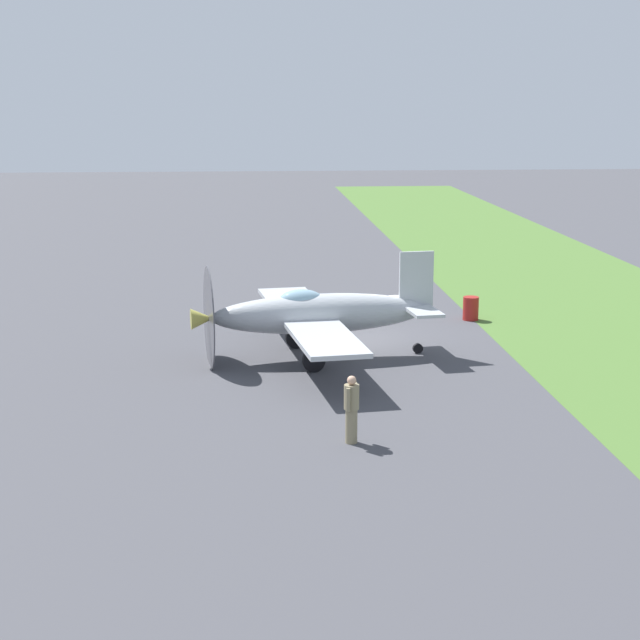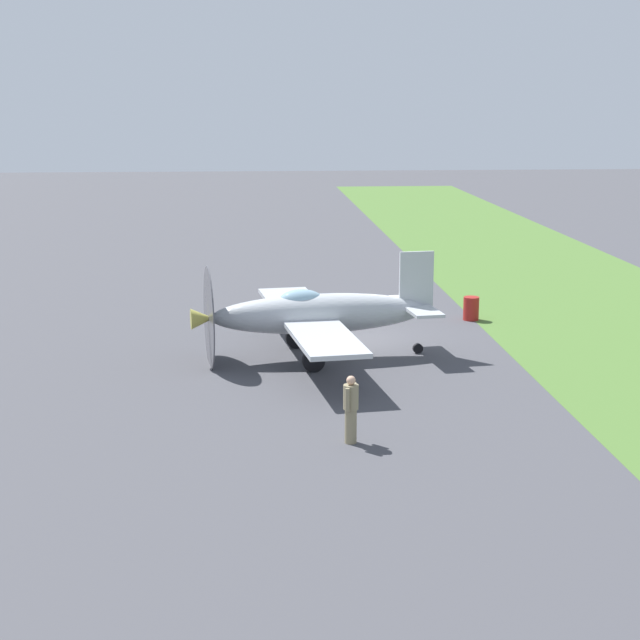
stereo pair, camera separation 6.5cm
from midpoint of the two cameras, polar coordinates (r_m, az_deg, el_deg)
ground_plane at (r=34.98m, az=2.65°, el=-1.21°), size 160.00×160.00×0.00m
airplane_lead at (r=32.25m, az=-0.34°, el=0.35°), size 10.19×8.09×3.61m
ground_crew_chief at (r=24.63m, az=1.74°, el=-5.05°), size 0.58×0.38×1.73m
fuel_drum at (r=38.56m, az=8.60°, el=0.66°), size 0.60×0.60×0.90m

